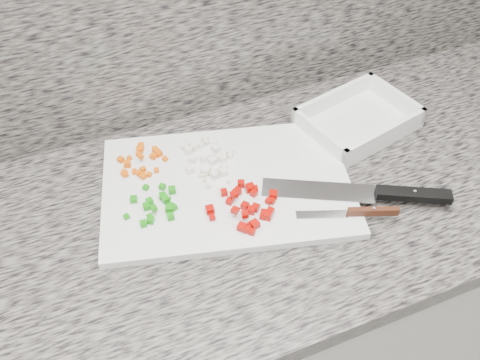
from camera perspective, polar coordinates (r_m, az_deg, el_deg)
name	(u,v)px	position (r m, az deg, el deg)	size (l,w,h in m)	color
cabinet	(213,333)	(1.42, -2.91, -15.96)	(3.92, 0.62, 0.86)	silver
countertop	(204,220)	(1.04, -3.81, -4.24)	(3.96, 0.64, 0.04)	#645F58
cutting_board	(227,186)	(1.06, -1.41, -0.63)	(0.49, 0.33, 0.02)	white
carrot_pile	(142,160)	(1.11, -10.43, 2.10)	(0.10, 0.11, 0.02)	#DE5504
onion_pile	(207,157)	(1.10, -3.52, 2.48)	(0.11, 0.13, 0.02)	silver
green_pepper_pile	(158,205)	(1.02, -8.77, -2.60)	(0.11, 0.10, 0.02)	#14800B
red_pepper_pile	(248,205)	(1.01, 0.91, -2.72)	(0.14, 0.13, 0.02)	#A20702
garlic_pile	(212,177)	(1.06, -2.98, 0.33)	(0.06, 0.06, 0.01)	beige
chef_knife	(381,193)	(1.07, 14.77, -1.37)	(0.34, 0.20, 0.02)	silver
paring_knife	(360,212)	(1.02, 12.69, -3.38)	(0.18, 0.08, 0.02)	silver
tray	(358,121)	(1.23, 12.43, 6.18)	(0.27, 0.22, 0.05)	white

